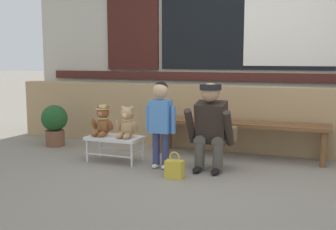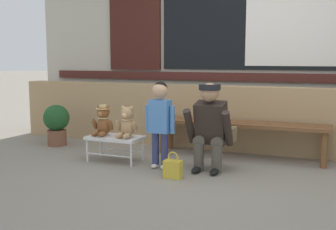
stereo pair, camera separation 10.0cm
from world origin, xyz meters
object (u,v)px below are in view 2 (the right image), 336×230
teddy_bear_with_hat (103,121)px  teddy_bear_plain (127,123)px  child_standing (160,115)px  wooden_bench_long (240,127)px  small_display_bench (115,139)px  adult_crouching (211,126)px  handbag_on_ground (173,169)px  potted_plant (57,123)px

teddy_bear_with_hat → teddy_bear_plain: (0.32, -0.00, -0.01)m
teddy_bear_plain → child_standing: bearing=-9.9°
wooden_bench_long → small_display_bench: wooden_bench_long is taller
small_display_bench → adult_crouching: (1.15, 0.07, 0.21)m
teddy_bear_with_hat → handbag_on_ground: (1.04, -0.37, -0.38)m
teddy_bear_with_hat → potted_plant: (-1.04, 0.47, -0.15)m
wooden_bench_long → handbag_on_ground: wooden_bench_long is taller
child_standing → teddy_bear_with_hat: bearing=174.1°
teddy_bear_plain → handbag_on_ground: bearing=-27.3°
wooden_bench_long → adult_crouching: size_ratio=2.21×
wooden_bench_long → potted_plant: bearing=-173.6°
handbag_on_ground → small_display_bench: bearing=157.2°
child_standing → potted_plant: 1.92m
wooden_bench_long → teddy_bear_with_hat: (-1.47, -0.76, 0.10)m
potted_plant → child_standing: bearing=-16.9°
teddy_bear_with_hat → child_standing: 0.79m
teddy_bear_plain → potted_plant: size_ratio=0.64×
teddy_bear_plain → adult_crouching: bearing=3.7°
teddy_bear_with_hat → adult_crouching: 1.31m
wooden_bench_long → teddy_bear_plain: teddy_bear_plain is taller
small_display_bench → adult_crouching: 1.17m
child_standing → adult_crouching: bearing=15.0°
teddy_bear_plain → potted_plant: (-1.36, 0.47, -0.14)m
adult_crouching → child_standing: bearing=-165.0°
small_display_bench → teddy_bear_with_hat: teddy_bear_with_hat is taller
teddy_bear_with_hat → child_standing: size_ratio=0.38×
adult_crouching → handbag_on_ground: size_ratio=3.49×
child_standing → handbag_on_ground: bearing=-47.4°
teddy_bear_plain → adult_crouching: adult_crouching is taller
wooden_bench_long → handbag_on_ground: bearing=-110.7°
small_display_bench → teddy_bear_plain: bearing=0.5°
teddy_bear_plain → potted_plant: 1.45m
teddy_bear_with_hat → handbag_on_ground: size_ratio=1.34×
child_standing → teddy_bear_plain: bearing=170.1°
wooden_bench_long → potted_plant: size_ratio=3.68×
small_display_bench → teddy_bear_with_hat: size_ratio=1.76×
teddy_bear_plain → potted_plant: bearing=160.9°
adult_crouching → small_display_bench: bearing=-176.7°
small_display_bench → child_standing: bearing=-7.3°
child_standing → potted_plant: bearing=163.1°
wooden_bench_long → small_display_bench: size_ratio=3.28×
teddy_bear_with_hat → adult_crouching: adult_crouching is taller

